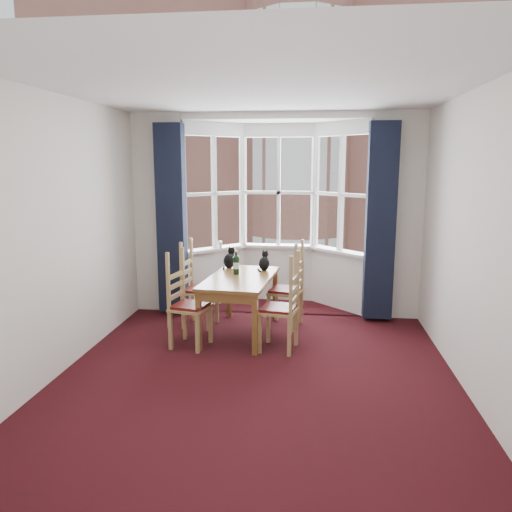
% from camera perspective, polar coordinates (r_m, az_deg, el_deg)
% --- Properties ---
extents(floor, '(4.50, 4.50, 0.00)m').
position_cam_1_polar(floor, '(5.13, -0.01, -13.83)').
color(floor, black).
rests_on(floor, ground).
extents(ceiling, '(4.50, 4.50, 0.00)m').
position_cam_1_polar(ceiling, '(4.72, -0.02, 18.86)').
color(ceiling, white).
rests_on(ceiling, floor).
extents(wall_left, '(0.00, 4.50, 4.50)m').
position_cam_1_polar(wall_left, '(5.34, -21.87, 2.06)').
color(wall_left, silver).
rests_on(wall_left, floor).
extents(wall_right, '(0.00, 4.50, 4.50)m').
position_cam_1_polar(wall_right, '(4.92, 23.82, 1.25)').
color(wall_right, silver).
rests_on(wall_right, floor).
extents(wall_near, '(4.00, 0.00, 4.00)m').
position_cam_1_polar(wall_near, '(2.55, -5.91, -5.87)').
color(wall_near, silver).
rests_on(wall_near, floor).
extents(wall_back_pier_left, '(0.70, 0.12, 2.80)m').
position_cam_1_polar(wall_back_pier_left, '(7.27, -10.99, 4.70)').
color(wall_back_pier_left, silver).
rests_on(wall_back_pier_left, floor).
extents(wall_back_pier_right, '(0.70, 0.12, 2.80)m').
position_cam_1_polar(wall_back_pier_right, '(7.02, 15.74, 4.30)').
color(wall_back_pier_right, silver).
rests_on(wall_back_pier_right, floor).
extents(bay_window, '(2.76, 0.94, 2.80)m').
position_cam_1_polar(bay_window, '(7.45, 2.45, 5.03)').
color(bay_window, white).
rests_on(bay_window, floor).
extents(curtain_left, '(0.38, 0.22, 2.60)m').
position_cam_1_polar(curtain_left, '(7.03, -9.62, 4.15)').
color(curtain_left, black).
rests_on(curtain_left, floor).
extents(curtain_right, '(0.38, 0.22, 2.60)m').
position_cam_1_polar(curtain_right, '(6.81, 14.04, 3.78)').
color(curtain_right, black).
rests_on(curtain_right, floor).
extents(dining_table, '(0.88, 1.47, 0.74)m').
position_cam_1_polar(dining_table, '(6.19, -1.81, -3.19)').
color(dining_table, brown).
rests_on(dining_table, floor).
extents(chair_left_near, '(0.48, 0.50, 0.92)m').
position_cam_1_polar(chair_left_near, '(5.91, -8.31, -5.73)').
color(chair_left_near, '#A88A51').
rests_on(chair_left_near, floor).
extents(chair_left_far, '(0.45, 0.47, 0.92)m').
position_cam_1_polar(chair_left_far, '(6.61, -7.15, -3.93)').
color(chair_left_far, '#A88A51').
rests_on(chair_left_far, floor).
extents(chair_right_near, '(0.47, 0.48, 0.92)m').
position_cam_1_polar(chair_right_near, '(5.70, 3.49, -6.24)').
color(chair_right_near, '#A88A51').
rests_on(chair_right_near, floor).
extents(chair_right_far, '(0.48, 0.49, 0.92)m').
position_cam_1_polar(chair_right_far, '(6.51, 4.15, -4.12)').
color(chair_right_far, '#A88A51').
rests_on(chair_right_far, floor).
extents(cat_left, '(0.20, 0.24, 0.29)m').
position_cam_1_polar(cat_left, '(6.68, -3.04, -0.42)').
color(cat_left, black).
rests_on(cat_left, dining_table).
extents(cat_right, '(0.15, 0.21, 0.27)m').
position_cam_1_polar(cat_right, '(6.53, 0.95, -0.76)').
color(cat_right, black).
rests_on(cat_right, dining_table).
extents(wine_bottle, '(0.08, 0.08, 0.30)m').
position_cam_1_polar(wine_bottle, '(6.29, -2.27, -0.92)').
color(wine_bottle, black).
rests_on(wine_bottle, dining_table).
extents(candle_tall, '(0.06, 0.06, 0.10)m').
position_cam_1_polar(candle_tall, '(7.47, -4.12, 1.32)').
color(candle_tall, white).
rests_on(candle_tall, bay_window).
extents(street, '(80.00, 80.00, 0.00)m').
position_cam_1_polar(street, '(37.78, 5.67, -1.87)').
color(street, '#333335').
rests_on(street, ground).
extents(tenement_building, '(18.40, 7.80, 15.20)m').
position_cam_1_polar(tenement_building, '(18.67, 5.04, 8.95)').
color(tenement_building, '#915A4A').
rests_on(tenement_building, street).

